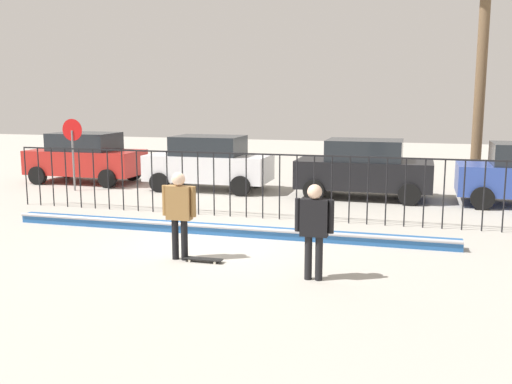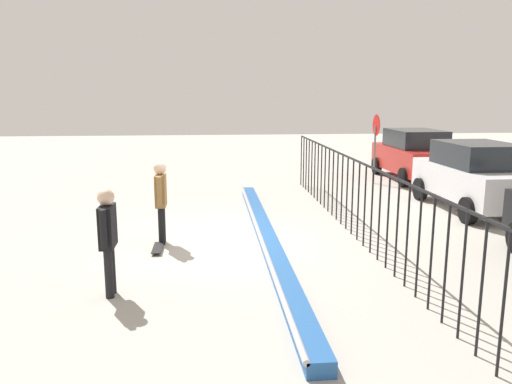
{
  "view_description": "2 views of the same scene",
  "coord_description": "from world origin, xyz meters",
  "px_view_note": "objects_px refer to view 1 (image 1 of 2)",
  "views": [
    {
      "loc": [
        4.48,
        -11.86,
        3.34
      ],
      "look_at": [
        0.76,
        1.45,
        1.02
      ],
      "focal_mm": 40.9,
      "sensor_mm": 36.0,
      "label": 1
    },
    {
      "loc": [
        10.63,
        -0.11,
        3.21
      ],
      "look_at": [
        0.68,
        0.82,
        1.27
      ],
      "focal_mm": 35.35,
      "sensor_mm": 36.0,
      "label": 2
    }
  ],
  "objects_px": {
    "skateboarder": "(179,208)",
    "stop_sign": "(73,144)",
    "parked_car_white": "(209,162)",
    "parked_car_black": "(364,168)",
    "parked_car_red": "(85,157)",
    "camera_operator": "(314,223)",
    "skateboard": "(203,259)"
  },
  "relations": [
    {
      "from": "parked_car_red",
      "to": "parked_car_black",
      "type": "xyz_separation_m",
      "value": [
        10.52,
        -0.55,
        0.0
      ]
    },
    {
      "from": "skateboarder",
      "to": "camera_operator",
      "type": "relative_size",
      "value": 1.02
    },
    {
      "from": "camera_operator",
      "to": "parked_car_red",
      "type": "height_order",
      "value": "parked_car_red"
    },
    {
      "from": "skateboard",
      "to": "stop_sign",
      "type": "relative_size",
      "value": 0.32
    },
    {
      "from": "skateboarder",
      "to": "stop_sign",
      "type": "bearing_deg",
      "value": 139.57
    },
    {
      "from": "parked_car_red",
      "to": "camera_operator",
      "type": "bearing_deg",
      "value": -44.69
    },
    {
      "from": "camera_operator",
      "to": "parked_car_red",
      "type": "xyz_separation_m",
      "value": [
        -10.45,
        9.37,
        -0.08
      ]
    },
    {
      "from": "skateboard",
      "to": "parked_car_black",
      "type": "height_order",
      "value": "parked_car_black"
    },
    {
      "from": "stop_sign",
      "to": "parked_car_red",
      "type": "bearing_deg",
      "value": 109.74
    },
    {
      "from": "skateboarder",
      "to": "parked_car_black",
      "type": "height_order",
      "value": "parked_car_black"
    },
    {
      "from": "skateboarder",
      "to": "parked_car_white",
      "type": "distance_m",
      "value": 8.82
    },
    {
      "from": "parked_car_black",
      "to": "stop_sign",
      "type": "relative_size",
      "value": 1.72
    },
    {
      "from": "parked_car_white",
      "to": "parked_car_red",
      "type": "bearing_deg",
      "value": 175.79
    },
    {
      "from": "parked_car_black",
      "to": "parked_car_white",
      "type": "bearing_deg",
      "value": -178.96
    },
    {
      "from": "stop_sign",
      "to": "parked_car_white",
      "type": "bearing_deg",
      "value": 17.61
    },
    {
      "from": "skateboarder",
      "to": "camera_operator",
      "type": "height_order",
      "value": "skateboarder"
    },
    {
      "from": "parked_car_white",
      "to": "parked_car_black",
      "type": "xyz_separation_m",
      "value": [
        5.41,
        -0.21,
        0.0
      ]
    },
    {
      "from": "parked_car_red",
      "to": "stop_sign",
      "type": "relative_size",
      "value": 1.72
    },
    {
      "from": "parked_car_white",
      "to": "parked_car_black",
      "type": "distance_m",
      "value": 5.42
    },
    {
      "from": "camera_operator",
      "to": "parked_car_white",
      "type": "bearing_deg",
      "value": -62.0
    },
    {
      "from": "skateboarder",
      "to": "skateboard",
      "type": "xyz_separation_m",
      "value": [
        0.52,
        -0.05,
        -1.02
      ]
    },
    {
      "from": "skateboard",
      "to": "stop_sign",
      "type": "distance_m",
      "value": 10.43
    },
    {
      "from": "skateboarder",
      "to": "parked_car_black",
      "type": "relative_size",
      "value": 0.42
    },
    {
      "from": "skateboarder",
      "to": "parked_car_red",
      "type": "xyz_separation_m",
      "value": [
        -7.59,
        8.8,
        -0.11
      ]
    },
    {
      "from": "skateboarder",
      "to": "stop_sign",
      "type": "relative_size",
      "value": 0.72
    },
    {
      "from": "stop_sign",
      "to": "skateboard",
      "type": "bearing_deg",
      "value": -43.44
    },
    {
      "from": "skateboarder",
      "to": "parked_car_white",
      "type": "bearing_deg",
      "value": 111.24
    },
    {
      "from": "parked_car_red",
      "to": "parked_car_black",
      "type": "distance_m",
      "value": 10.54
    },
    {
      "from": "camera_operator",
      "to": "parked_car_black",
      "type": "height_order",
      "value": "parked_car_black"
    },
    {
      "from": "parked_car_red",
      "to": "parked_car_white",
      "type": "distance_m",
      "value": 5.12
    },
    {
      "from": "skateboarder",
      "to": "stop_sign",
      "type": "xyz_separation_m",
      "value": [
        -6.96,
        7.04,
        0.54
      ]
    },
    {
      "from": "parked_car_red",
      "to": "stop_sign",
      "type": "bearing_deg",
      "value": -73.08
    }
  ]
}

